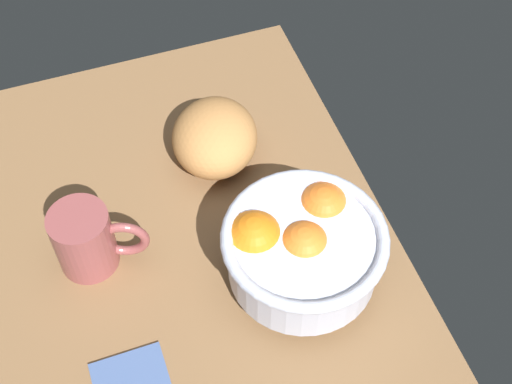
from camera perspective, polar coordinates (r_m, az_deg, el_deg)
name	(u,v)px	position (r cm, az deg, el deg)	size (l,w,h in cm)	color
ground_plane	(191,251)	(99.07, -5.13, -4.63)	(74.90, 53.44, 3.00)	brown
fruit_bowl	(300,247)	(89.75, 3.50, -4.31)	(20.33, 20.33, 11.12)	silver
bread_loaf	(215,137)	(103.08, -3.25, 4.28)	(13.66, 12.06, 8.86)	#C28347
mug	(87,240)	(94.61, -13.06, -3.66)	(7.69, 11.95, 9.58)	#944949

